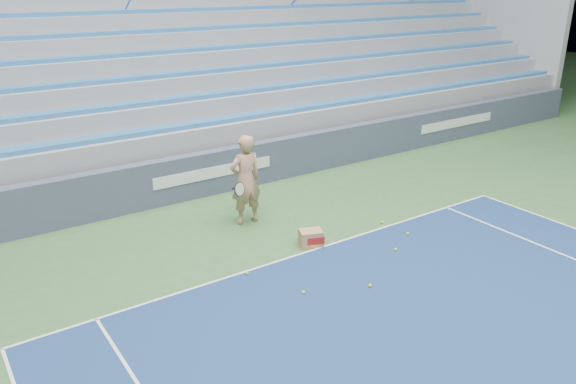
% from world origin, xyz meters
% --- Properties ---
extents(sponsor_barrier, '(30.00, 0.32, 1.10)m').
position_xyz_m(sponsor_barrier, '(0.00, 15.88, 0.55)').
color(sponsor_barrier, '#3F4860').
rests_on(sponsor_barrier, ground).
extents(bleachers, '(31.00, 9.15, 7.30)m').
position_xyz_m(bleachers, '(0.00, 21.60, 2.36)').
color(bleachers, '#909298').
rests_on(bleachers, ground).
extents(tennis_player, '(0.97, 0.86, 2.00)m').
position_xyz_m(tennis_player, '(-0.21, 13.83, 1.00)').
color(tennis_player, tan).
rests_on(tennis_player, ground).
extents(ball_box, '(0.54, 0.48, 0.34)m').
position_xyz_m(ball_box, '(0.27, 12.09, 0.17)').
color(ball_box, '#AB7F53').
rests_on(ball_box, ground).
extents(tennis_ball_0, '(0.07, 0.07, 0.07)m').
position_xyz_m(tennis_ball_0, '(1.52, 10.94, 0.03)').
color(tennis_ball_0, '#AFD82C').
rests_on(tennis_ball_0, ground).
extents(tennis_ball_1, '(0.07, 0.07, 0.07)m').
position_xyz_m(tennis_ball_1, '(2.22, 12.07, 0.03)').
color(tennis_ball_1, '#AFD82C').
rests_on(tennis_ball_1, ground).
extents(tennis_ball_2, '(0.07, 0.07, 0.07)m').
position_xyz_m(tennis_ball_2, '(-1.41, 11.78, 0.03)').
color(tennis_ball_2, '#AFD82C').
rests_on(tennis_ball_2, ground).
extents(tennis_ball_3, '(0.07, 0.07, 0.07)m').
position_xyz_m(tennis_ball_3, '(-0.94, 10.66, 0.03)').
color(tennis_ball_3, '#AFD82C').
rests_on(tennis_ball_3, ground).
extents(tennis_ball_4, '(0.07, 0.07, 0.07)m').
position_xyz_m(tennis_ball_4, '(2.26, 11.33, 0.03)').
color(tennis_ball_4, '#AFD82C').
rests_on(tennis_ball_4, ground).
extents(tennis_ball_5, '(0.07, 0.07, 0.07)m').
position_xyz_m(tennis_ball_5, '(0.15, 10.18, 0.03)').
color(tennis_ball_5, '#AFD82C').
rests_on(tennis_ball_5, ground).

